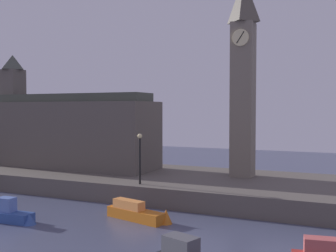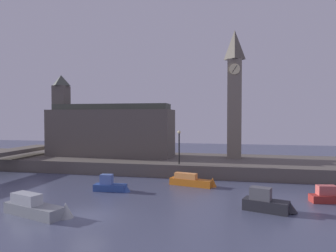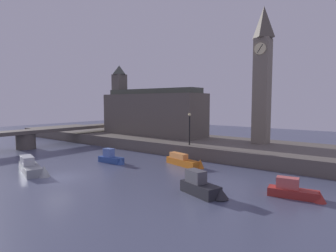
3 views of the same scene
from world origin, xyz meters
The scene contains 11 objects.
ground_plane centered at (0.00, 0.00, 0.00)m, with size 120.00×120.00×0.00m, color #474C66.
far_embankment centered at (0.00, 20.00, 0.75)m, with size 70.00×12.00×1.50m, color #5B544C.
clock_tower centered at (10.13, 21.81, 10.21)m, with size 2.00×2.06×16.80m.
parliament_hall centered at (-7.18, 20.67, 5.09)m, with size 17.30×5.47×11.45m.
bridge_span centered at (-18.00, 5.42, 1.87)m, with size 2.90×28.06×2.69m.
streetlamp centered at (3.91, 15.00, 3.90)m, with size 0.36×0.36×3.85m.
boat_cruiser_grey centered at (-3.31, -0.55, 0.54)m, with size 5.75×2.79×1.71m.
boat_dinghy_red centered at (17.98, 7.26, 0.46)m, with size 3.94×1.59×1.45m.
boat_barge_dark centered at (12.49, 3.77, 0.61)m, with size 4.05×2.23×1.74m.
boat_tour_blue centered at (-1.04, 7.19, 0.48)m, with size 3.54×1.25×1.57m.
boat_patrol_orange centered at (6.14, 10.83, 0.47)m, with size 4.95×2.09×1.43m.
Camera 3 is at (22.72, -13.54, 6.65)m, focal length 30.54 mm.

